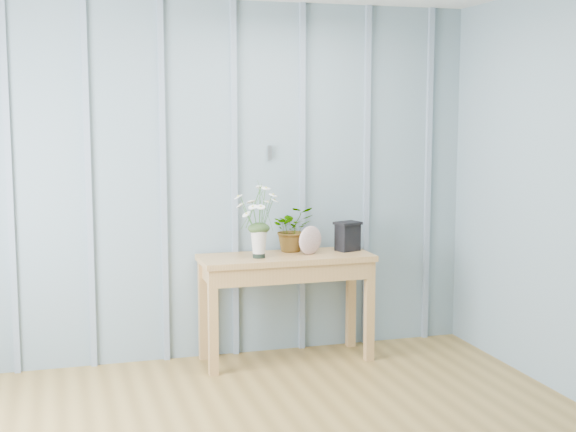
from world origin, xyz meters
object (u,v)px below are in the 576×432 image
object	(u,v)px
felt_disc_vessel	(310,240)
sideboard	(286,271)
daisy_vase	(259,210)
carved_box	(348,236)

from	to	relation	value
felt_disc_vessel	sideboard	bearing A→B (deg)	147.81
daisy_vase	carved_box	xyz separation A→B (m)	(0.68, 0.09, -0.22)
sideboard	daisy_vase	world-z (taller)	daisy_vase
sideboard	felt_disc_vessel	distance (m)	0.27
sideboard	felt_disc_vessel	bearing A→B (deg)	-8.85
daisy_vase	felt_disc_vessel	xyz separation A→B (m)	(0.37, 0.02, -0.23)
sideboard	carved_box	distance (m)	0.52
carved_box	sideboard	bearing A→B (deg)	-175.04
sideboard	felt_disc_vessel	world-z (taller)	felt_disc_vessel
sideboard	daisy_vase	xyz separation A→B (m)	(-0.21, -0.05, 0.44)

